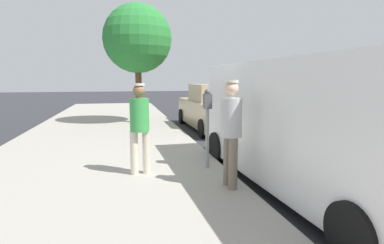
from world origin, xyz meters
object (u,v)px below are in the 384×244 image
pedestrian_in_green (140,123)px  parked_van (313,122)px  parked_sedan_behind (214,109)px  parking_meter_near (207,115)px  street_tree (138,39)px  pedestrian_in_gray (231,127)px

pedestrian_in_green → parked_van: size_ratio=0.31×
parked_sedan_behind → parked_van: bearing=88.0°
pedestrian_in_green → parked_van: 2.97m
parked_van → parked_sedan_behind: bearing=-92.0°
parking_meter_near → pedestrian_in_green: bearing=6.1°
parked_van → street_tree: 8.51m
pedestrian_in_green → parked_van: parked_van is taller
parking_meter_near → parked_sedan_behind: parking_meter_near is taller
pedestrian_in_gray → parked_van: 1.43m
parked_sedan_behind → pedestrian_in_gray: bearing=75.7°
parking_meter_near → pedestrian_in_green: size_ratio=0.93×
parking_meter_near → parked_van: size_ratio=0.29×
parking_meter_near → parked_van: bearing=142.3°
pedestrian_in_green → parked_van: (-2.79, 1.02, 0.08)m
parked_van → street_tree: street_tree is taller
parking_meter_near → pedestrian_in_green: pedestrian_in_green is taller
pedestrian_in_gray → parked_sedan_behind: size_ratio=0.38×
parked_sedan_behind → street_tree: 3.95m
pedestrian_in_green → parked_van: bearing=159.8°
parking_meter_near → parked_sedan_behind: 5.65m
street_tree → pedestrian_in_gray: bearing=97.3°
parked_van → parking_meter_near: bearing=-37.7°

